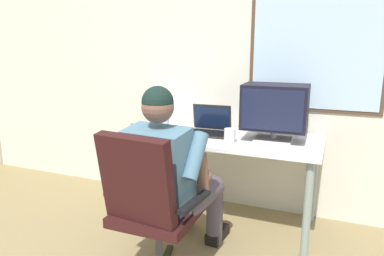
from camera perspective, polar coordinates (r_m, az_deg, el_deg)
wall_rear at (r=3.11m, az=7.59°, el=11.43°), size 5.90×0.08×2.66m
desk at (r=2.82m, az=5.70°, el=-3.23°), size 1.42×0.68×0.73m
office_chair at (r=2.12m, az=-7.05°, el=-11.63°), size 0.61×0.61×0.97m
person_seated at (r=2.30m, az=-3.33°, el=-7.36°), size 0.55×0.82×1.20m
crt_monitor at (r=2.69m, az=13.11°, el=3.20°), size 0.47×0.31×0.42m
laptop at (r=2.89m, az=2.81°, el=0.35°), size 0.33×0.27×0.22m
wine_glass at (r=2.78m, az=-4.47°, el=0.70°), size 0.08×0.08×0.14m
coffee_mug at (r=2.62m, az=6.05°, el=-1.22°), size 0.08×0.08×0.10m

